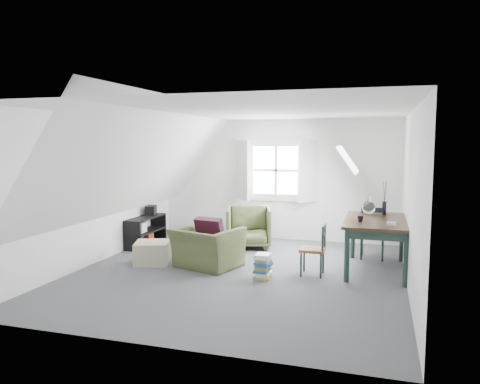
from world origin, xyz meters
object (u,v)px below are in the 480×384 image
(dining_table, at_px, (377,226))
(dining_chair_near, at_px, (315,249))
(armchair_near, at_px, (207,267))
(dining_chair_far, at_px, (372,231))
(armchair_far, at_px, (249,247))
(media_shelf, at_px, (144,233))
(magazine_stack, at_px, (263,266))
(ottoman, at_px, (152,253))

(dining_table, relative_size, dining_chair_near, 2.10)
(armchair_near, distance_m, dining_chair_far, 2.95)
(armchair_far, xyz_separation_m, media_shelf, (-2.00, -0.50, 0.26))
(dining_table, height_order, magazine_stack, dining_table)
(ottoman, bearing_deg, dining_table, 9.64)
(dining_table, distance_m, media_shelf, 4.46)
(ottoman, bearing_deg, magazine_stack, -8.54)
(armchair_far, distance_m, dining_chair_far, 2.39)
(dining_table, bearing_deg, armchair_far, 159.75)
(dining_chair_far, distance_m, dining_chair_near, 1.54)
(ottoman, relative_size, dining_chair_near, 0.70)
(ottoman, bearing_deg, media_shelf, 123.62)
(dining_chair_near, distance_m, media_shelf, 3.65)
(dining_table, height_order, dining_chair_near, dining_table)
(armchair_near, height_order, dining_table, dining_table)
(dining_chair_far, bearing_deg, magazine_stack, 45.61)
(armchair_far, distance_m, media_shelf, 2.07)
(dining_table, bearing_deg, dining_chair_far, 99.08)
(armchair_near, height_order, dining_chair_far, dining_chair_far)
(media_shelf, height_order, magazine_stack, media_shelf)
(armchair_far, height_order, ottoman, armchair_far)
(armchair_near, xyz_separation_m, armchair_far, (0.26, 1.60, 0.00))
(ottoman, xyz_separation_m, magazine_stack, (2.00, -0.30, 0.00))
(dining_table, xyz_separation_m, media_shelf, (-4.40, 0.55, -0.46))
(armchair_far, xyz_separation_m, dining_table, (2.40, -1.05, 0.72))
(armchair_far, bearing_deg, armchair_near, -115.06)
(dining_chair_near, bearing_deg, armchair_far, -147.06)
(armchair_far, xyz_separation_m, magazine_stack, (0.78, -1.96, 0.19))
(dining_table, distance_m, magazine_stack, 1.94)
(dining_chair_far, distance_m, magazine_stack, 2.32)
(ottoman, distance_m, media_shelf, 1.40)
(dining_table, relative_size, media_shelf, 1.48)
(media_shelf, bearing_deg, dining_chair_near, -19.98)
(armchair_far, distance_m, ottoman, 2.07)
(dining_table, xyz_separation_m, dining_chair_near, (-0.91, -0.52, -0.31))
(dining_table, bearing_deg, media_shelf, 176.17)
(ottoman, height_order, dining_table, dining_table)
(dining_chair_far, xyz_separation_m, magazine_stack, (-1.55, -1.70, -0.30))
(dining_table, distance_m, dining_chair_far, 0.82)
(media_shelf, bearing_deg, dining_chair_far, 0.10)
(armchair_far, height_order, dining_chair_far, dining_chair_far)
(ottoman, relative_size, magazine_stack, 1.50)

